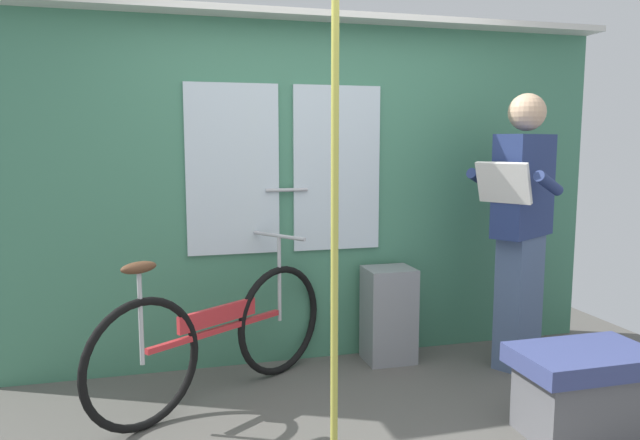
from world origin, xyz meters
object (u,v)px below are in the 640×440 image
bench_seat_corner (583,389)px  passenger_reading_newspaper (522,225)px  bicycle_near_door (217,336)px  trash_bin_by_wall (389,314)px  handrail_pole (335,221)px

bench_seat_corner → passenger_reading_newspaper: bearing=76.7°
bicycle_near_door → trash_bin_by_wall: 1.23m
passenger_reading_newspaper → trash_bin_by_wall: 1.06m
bench_seat_corner → trash_bin_by_wall: bearing=115.0°
bicycle_near_door → passenger_reading_newspaper: size_ratio=0.80×
bench_seat_corner → handrail_pole: bearing=173.5°
trash_bin_by_wall → bench_seat_corner: bearing=-65.0°
bicycle_near_door → bench_seat_corner: size_ratio=2.06×
handrail_pole → bench_seat_corner: bearing=-6.5°
passenger_reading_newspaper → handrail_pole: size_ratio=0.79×
trash_bin_by_wall → handrail_pole: (-0.71, -1.09, 0.81)m
bicycle_near_door → handrail_pole: 1.18m
passenger_reading_newspaper → handrail_pole: bearing=-3.2°
bicycle_near_door → passenger_reading_newspaper: 2.06m
passenger_reading_newspaper → bench_seat_corner: passenger_reading_newspaper is taller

